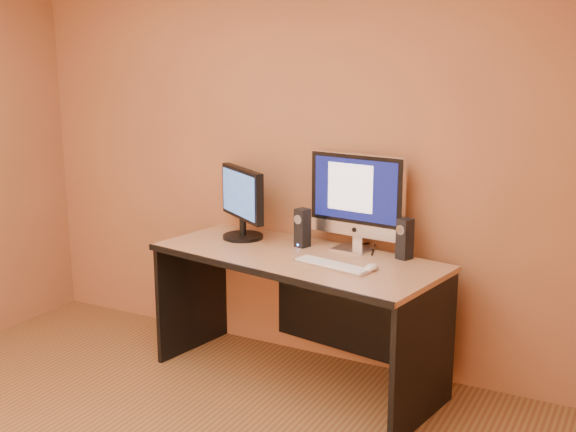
% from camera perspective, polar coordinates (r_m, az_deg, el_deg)
% --- Properties ---
extents(walls, '(4.00, 4.00, 2.60)m').
position_cam_1_polar(walls, '(3.06, -17.27, -0.79)').
color(walls, '#9A603E').
rests_on(walls, ground).
extents(desk, '(1.84, 1.04, 0.81)m').
position_cam_1_polar(desk, '(4.42, 0.71, -8.10)').
color(desk, tan).
rests_on(desk, ground).
extents(imac, '(0.64, 0.29, 0.60)m').
position_cam_1_polar(imac, '(4.34, 5.26, 1.14)').
color(imac, silver).
rests_on(imac, desk).
extents(second_monitor, '(0.58, 0.51, 0.46)m').
position_cam_1_polar(second_monitor, '(4.61, -3.62, 0.99)').
color(second_monitor, black).
rests_on(second_monitor, desk).
extents(speaker_left, '(0.09, 0.10, 0.24)m').
position_cam_1_polar(speaker_left, '(4.43, 1.15, -0.94)').
color(speaker_left, black).
rests_on(speaker_left, desk).
extents(speaker_right, '(0.10, 0.10, 0.24)m').
position_cam_1_polar(speaker_right, '(4.23, 9.21, -1.80)').
color(speaker_right, black).
rests_on(speaker_right, desk).
extents(keyboard, '(0.48, 0.22, 0.02)m').
position_cam_1_polar(keyboard, '(4.06, 3.48, -3.89)').
color(keyboard, silver).
rests_on(keyboard, desk).
extents(mouse, '(0.07, 0.12, 0.04)m').
position_cam_1_polar(mouse, '(4.01, 6.59, -4.05)').
color(mouse, silver).
rests_on(mouse, desk).
extents(cable_a, '(0.08, 0.23, 0.01)m').
position_cam_1_polar(cable_a, '(4.41, 6.77, -2.65)').
color(cable_a, black).
rests_on(cable_a, desk).
extents(cable_b, '(0.14, 0.15, 0.01)m').
position_cam_1_polar(cable_b, '(4.52, 5.77, -2.23)').
color(cable_b, black).
rests_on(cable_b, desk).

